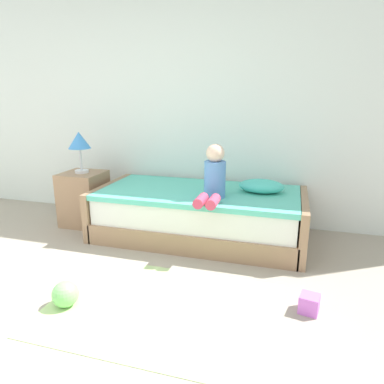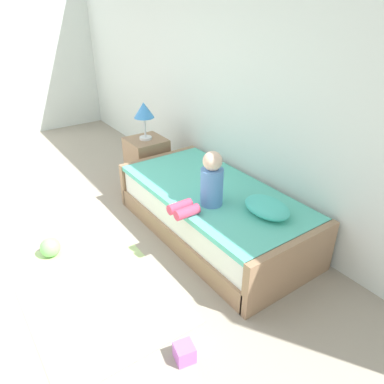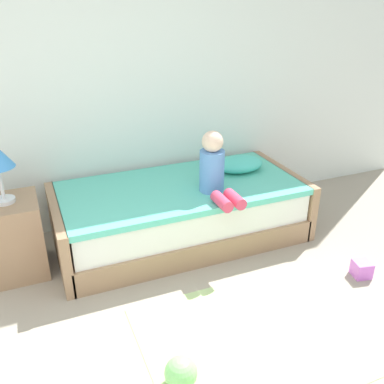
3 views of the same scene
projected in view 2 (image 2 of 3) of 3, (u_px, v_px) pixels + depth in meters
name	position (u px, v px, depth m)	size (l,w,h in m)	color
wall_rear	(222.00, 70.00, 3.82)	(7.20, 0.10, 2.90)	silver
bed	(213.00, 212.00, 3.62)	(2.11, 1.00, 0.50)	#997556
nightstand	(147.00, 162.00, 4.57)	(0.44, 0.44, 0.60)	#997556
table_lamp	(144.00, 112.00, 4.26)	(0.24, 0.24, 0.45)	silver
child_figure	(207.00, 185.00, 3.14)	(0.20, 0.51, 0.50)	#598CD1
pillow	(267.00, 207.00, 3.08)	(0.44, 0.30, 0.13)	#4CCCBC
toy_ball	(50.00, 247.00, 3.37)	(0.18, 0.18, 0.18)	#7FD872
area_rug	(95.00, 289.00, 3.01)	(1.60, 1.10, 0.01)	#B2D189
toy_block	(184.00, 353.00, 2.41)	(0.13, 0.13, 0.13)	#CC66D8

